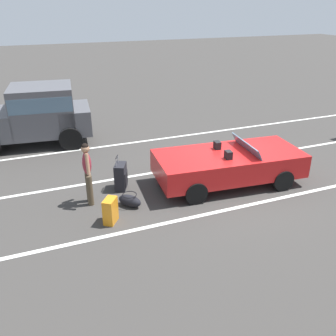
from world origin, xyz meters
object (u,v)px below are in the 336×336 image
at_px(convertible_car, 235,163).
at_px(suitcase_medium_bright, 110,211).
at_px(duffel_bag, 130,201).
at_px(traveler_person, 88,170).
at_px(parked_pickup_truck_near, 30,115).
at_px(suitcase_large_black, 121,177).

height_order(convertible_car, suitcase_medium_bright, convertible_car).
bearing_deg(suitcase_medium_bright, duffel_bag, 76.71).
relative_size(convertible_car, traveler_person, 2.59).
height_order(suitcase_medium_bright, parked_pickup_truck_near, parked_pickup_truck_near).
bearing_deg(convertible_car, duffel_bag, -171.30).
height_order(suitcase_medium_bright, duffel_bag, suitcase_medium_bright).
relative_size(convertible_car, parked_pickup_truck_near, 0.83).
xyz_separation_m(suitcase_large_black, parked_pickup_truck_near, (-2.11, 4.53, 0.74)).
bearing_deg(duffel_bag, suitcase_medium_bright, -138.46).
xyz_separation_m(suitcase_large_black, suitcase_medium_bright, (-0.65, -1.55, -0.06)).
bearing_deg(traveler_person, suitcase_large_black, 29.03).
bearing_deg(duffel_bag, convertible_car, 3.81).
distance_m(convertible_car, suitcase_medium_bright, 3.87).
distance_m(suitcase_medium_bright, duffel_bag, 0.84).
distance_m(convertible_car, duffel_bag, 3.20).
relative_size(suitcase_large_black, traveler_person, 0.59).
bearing_deg(suitcase_large_black, duffel_bag, -67.68).
bearing_deg(duffel_bag, parked_pickup_truck_near, 110.55).
bearing_deg(suitcase_medium_bright, convertible_car, 46.48).
relative_size(suitcase_large_black, duffel_bag, 1.43).
relative_size(convertible_car, suitcase_medium_bright, 6.89).
height_order(suitcase_medium_bright, traveler_person, traveler_person).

